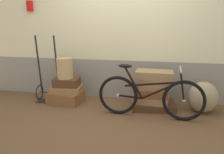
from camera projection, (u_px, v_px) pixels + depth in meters
ground at (116, 115)px, 3.76m from camera, size 8.44×5.20×0.06m
station_building at (125, 23)px, 4.20m from camera, size 6.44×0.74×2.91m
suitcase_0 at (66, 97)px, 4.21m from camera, size 0.64×0.52×0.21m
suitcase_1 at (67, 89)px, 4.16m from camera, size 0.58×0.44×0.11m
suitcase_2 at (67, 82)px, 4.12m from camera, size 0.47×0.34×0.15m
suitcase_3 at (153, 105)px, 3.94m from camera, size 0.78×0.52×0.12m
suitcase_4 at (151, 99)px, 3.90m from camera, size 0.63×0.41×0.11m
suitcase_5 at (152, 93)px, 3.86m from camera, size 0.54×0.36×0.14m
suitcase_6 at (153, 84)px, 3.80m from camera, size 0.48×0.31×0.18m
suitcase_7 at (154, 75)px, 3.81m from camera, size 0.64×0.38×0.13m
wicker_basket at (65, 68)px, 4.07m from camera, size 0.29×0.29×0.37m
luggage_trolley at (49, 86)px, 4.31m from camera, size 0.45×0.36×1.25m
burlap_sack at (203, 97)px, 3.74m from camera, size 0.49×0.42×0.52m
bicycle at (149, 96)px, 3.52m from camera, size 1.68×0.46×0.85m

